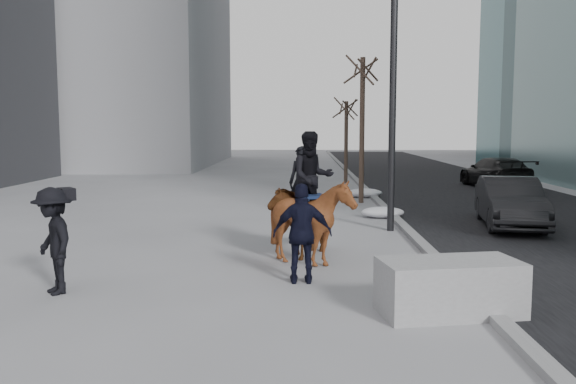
{
  "coord_description": "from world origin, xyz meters",
  "views": [
    {
      "loc": [
        0.25,
        -10.22,
        2.74
      ],
      "look_at": [
        0.0,
        1.2,
        1.5
      ],
      "focal_mm": 38.0,
      "sensor_mm": 36.0,
      "label": 1
    }
  ],
  "objects_px": {
    "planter": "(449,287)",
    "mounted_right": "(312,212)",
    "car_near": "(510,202)",
    "mounted_left": "(302,214)"
  },
  "relations": [
    {
      "from": "planter",
      "to": "mounted_right",
      "type": "distance_m",
      "value": 3.76
    },
    {
      "from": "planter",
      "to": "car_near",
      "type": "relative_size",
      "value": 0.49
    },
    {
      "from": "planter",
      "to": "mounted_right",
      "type": "xyz_separation_m",
      "value": [
        -1.95,
        3.15,
        0.66
      ]
    },
    {
      "from": "car_near",
      "to": "planter",
      "type": "bearing_deg",
      "value": -105.01
    },
    {
      "from": "mounted_left",
      "to": "mounted_right",
      "type": "xyz_separation_m",
      "value": [
        0.2,
        -1.01,
        0.2
      ]
    },
    {
      "from": "planter",
      "to": "mounted_right",
      "type": "relative_size",
      "value": 0.76
    },
    {
      "from": "mounted_left",
      "to": "car_near",
      "type": "bearing_deg",
      "value": 32.84
    },
    {
      "from": "mounted_right",
      "to": "car_near",
      "type": "bearing_deg",
      "value": 40.49
    },
    {
      "from": "car_near",
      "to": "mounted_left",
      "type": "relative_size",
      "value": 1.77
    },
    {
      "from": "mounted_left",
      "to": "mounted_right",
      "type": "distance_m",
      "value": 1.05
    }
  ]
}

